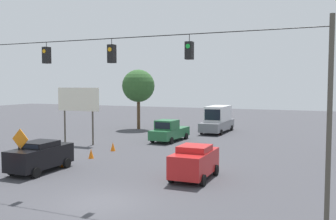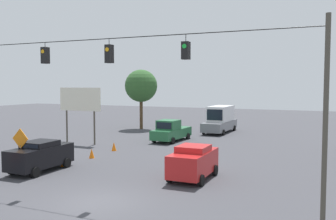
% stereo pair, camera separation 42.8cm
% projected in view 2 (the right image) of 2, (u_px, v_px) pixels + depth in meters
% --- Properties ---
extents(ground_plane, '(140.00, 140.00, 0.00)m').
position_uv_depth(ground_plane, '(99.00, 202.00, 17.70)').
color(ground_plane, '#3D3D42').
extents(overhead_signal_span, '(19.77, 0.38, 8.27)m').
position_uv_depth(overhead_signal_span, '(109.00, 93.00, 18.33)').
color(overhead_signal_span, '#4C473D').
rests_on(overhead_signal_span, ground_plane).
extents(sedan_black_parked_shoulder, '(2.14, 4.58, 1.95)m').
position_uv_depth(sedan_black_parked_shoulder, '(40.00, 155.00, 24.00)').
color(sedan_black_parked_shoulder, black).
rests_on(sedan_black_parked_shoulder, ground_plane).
extents(sedan_red_crossing_near, '(2.13, 4.11, 1.99)m').
position_uv_depth(sedan_red_crossing_near, '(193.00, 162.00, 21.99)').
color(sedan_red_crossing_near, red).
rests_on(sedan_red_crossing_near, ground_plane).
extents(pickup_truck_green_withflow_far, '(2.46, 5.38, 2.12)m').
position_uv_depth(pickup_truck_green_withflow_far, '(171.00, 131.00, 36.71)').
color(pickup_truck_green_withflow_far, '#236038').
rests_on(pickup_truck_green_withflow_far, ground_plane).
extents(box_truck_grey_withflow_deep, '(2.56, 7.12, 3.06)m').
position_uv_depth(box_truck_grey_withflow_deep, '(220.00, 119.00, 43.50)').
color(box_truck_grey_withflow_deep, slate).
rests_on(box_truck_grey_withflow_deep, ground_plane).
extents(traffic_cone_nearest, '(0.41, 0.41, 0.73)m').
position_uv_depth(traffic_cone_nearest, '(64.00, 161.00, 25.36)').
color(traffic_cone_nearest, orange).
rests_on(traffic_cone_nearest, ground_plane).
extents(traffic_cone_second, '(0.41, 0.41, 0.73)m').
position_uv_depth(traffic_cone_second, '(92.00, 153.00, 28.25)').
color(traffic_cone_second, orange).
rests_on(traffic_cone_second, ground_plane).
extents(traffic_cone_third, '(0.41, 0.41, 0.73)m').
position_uv_depth(traffic_cone_third, '(114.00, 146.00, 31.39)').
color(traffic_cone_third, orange).
rests_on(traffic_cone_third, ground_plane).
extents(roadside_billboard, '(4.52, 0.16, 5.27)m').
position_uv_depth(roadside_billboard, '(80.00, 103.00, 34.93)').
color(roadside_billboard, '#4C473D').
rests_on(roadside_billboard, ground_plane).
extents(work_zone_sign, '(1.27, 0.06, 2.84)m').
position_uv_depth(work_zone_sign, '(20.00, 142.00, 23.21)').
color(work_zone_sign, slate).
rests_on(work_zone_sign, ground_plane).
extents(tree_horizon_left, '(4.04, 4.04, 7.42)m').
position_uv_depth(tree_horizon_left, '(141.00, 86.00, 46.48)').
color(tree_horizon_left, '#4C3823').
rests_on(tree_horizon_left, ground_plane).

